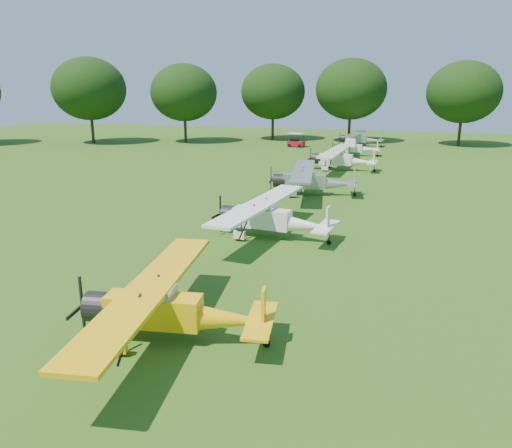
{
  "coord_description": "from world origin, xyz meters",
  "views": [
    {
      "loc": [
        8.13,
        -24.63,
        8.5
      ],
      "look_at": [
        0.32,
        -0.06,
        1.4
      ],
      "focal_mm": 35.0,
      "sensor_mm": 36.0,
      "label": 1
    }
  ],
  "objects_px": {
    "aircraft_4": "(311,179)",
    "aircraft_3": "(270,216)",
    "aircraft_7": "(360,138)",
    "aircraft_6": "(354,147)",
    "aircraft_5": "(341,158)",
    "golf_cart": "(296,142)",
    "aircraft_2": "(168,306)"
  },
  "relations": [
    {
      "from": "aircraft_2",
      "to": "aircraft_4",
      "type": "relative_size",
      "value": 0.96
    },
    {
      "from": "aircraft_7",
      "to": "aircraft_4",
      "type": "bearing_deg",
      "value": -85.79
    },
    {
      "from": "aircraft_7",
      "to": "golf_cart",
      "type": "distance_m",
      "value": 9.68
    },
    {
      "from": "aircraft_3",
      "to": "aircraft_5",
      "type": "bearing_deg",
      "value": 94.55
    },
    {
      "from": "aircraft_3",
      "to": "aircraft_6",
      "type": "height_order",
      "value": "aircraft_3"
    },
    {
      "from": "aircraft_3",
      "to": "aircraft_4",
      "type": "distance_m",
      "value": 12.45
    },
    {
      "from": "aircraft_3",
      "to": "aircraft_4",
      "type": "xyz_separation_m",
      "value": [
        -0.17,
        12.45,
        0.01
      ]
    },
    {
      "from": "aircraft_4",
      "to": "aircraft_6",
      "type": "bearing_deg",
      "value": 79.26
    },
    {
      "from": "aircraft_7",
      "to": "golf_cart",
      "type": "xyz_separation_m",
      "value": [
        -8.72,
        -4.17,
        -0.52
      ]
    },
    {
      "from": "aircraft_4",
      "to": "aircraft_7",
      "type": "xyz_separation_m",
      "value": [
        -0.16,
        36.68,
        -0.12
      ]
    },
    {
      "from": "aircraft_3",
      "to": "aircraft_5",
      "type": "height_order",
      "value": "aircraft_5"
    },
    {
      "from": "aircraft_6",
      "to": "aircraft_2",
      "type": "bearing_deg",
      "value": -96.96
    },
    {
      "from": "aircraft_4",
      "to": "golf_cart",
      "type": "distance_m",
      "value": 33.7
    },
    {
      "from": "aircraft_3",
      "to": "aircraft_7",
      "type": "distance_m",
      "value": 49.13
    },
    {
      "from": "aircraft_4",
      "to": "golf_cart",
      "type": "bearing_deg",
      "value": 95.46
    },
    {
      "from": "aircraft_2",
      "to": "aircraft_4",
      "type": "xyz_separation_m",
      "value": [
        -0.2,
        25.26,
        0.05
      ]
    },
    {
      "from": "aircraft_3",
      "to": "aircraft_5",
      "type": "relative_size",
      "value": 1.0
    },
    {
      "from": "aircraft_7",
      "to": "aircraft_5",
      "type": "bearing_deg",
      "value": -84.48
    },
    {
      "from": "aircraft_4",
      "to": "aircraft_7",
      "type": "relative_size",
      "value": 1.1
    },
    {
      "from": "aircraft_4",
      "to": "aircraft_7",
      "type": "bearing_deg",
      "value": 80.43
    },
    {
      "from": "aircraft_7",
      "to": "aircraft_3",
      "type": "bearing_deg",
      "value": -85.66
    },
    {
      "from": "aircraft_5",
      "to": "aircraft_6",
      "type": "relative_size",
      "value": 1.19
    },
    {
      "from": "aircraft_2",
      "to": "golf_cart",
      "type": "xyz_separation_m",
      "value": [
        -9.08,
        57.77,
        -0.59
      ]
    },
    {
      "from": "aircraft_4",
      "to": "golf_cart",
      "type": "height_order",
      "value": "aircraft_4"
    },
    {
      "from": "aircraft_5",
      "to": "aircraft_7",
      "type": "bearing_deg",
      "value": 93.24
    },
    {
      "from": "aircraft_4",
      "to": "aircraft_3",
      "type": "bearing_deg",
      "value": -99.05
    },
    {
      "from": "aircraft_3",
      "to": "aircraft_4",
      "type": "height_order",
      "value": "aircraft_4"
    },
    {
      "from": "aircraft_2",
      "to": "golf_cart",
      "type": "bearing_deg",
      "value": 89.86
    },
    {
      "from": "aircraft_6",
      "to": "golf_cart",
      "type": "relative_size",
      "value": 3.73
    },
    {
      "from": "aircraft_6",
      "to": "aircraft_7",
      "type": "relative_size",
      "value": 0.92
    },
    {
      "from": "aircraft_3",
      "to": "aircraft_6",
      "type": "xyz_separation_m",
      "value": [
        0.25,
        37.84,
        -0.21
      ]
    },
    {
      "from": "aircraft_4",
      "to": "aircraft_6",
      "type": "relative_size",
      "value": 1.19
    }
  ]
}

